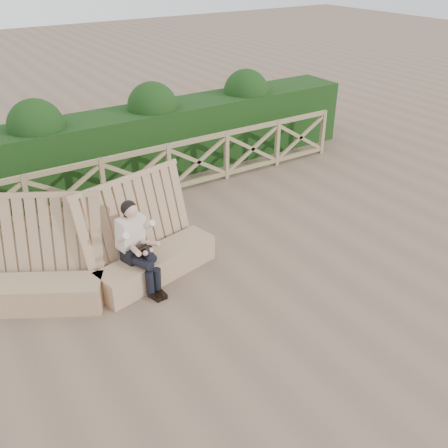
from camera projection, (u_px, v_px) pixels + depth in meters
ground at (234, 286)px, 7.73m from camera, size 60.00×60.00×0.00m
bench at (95, 266)px, 7.52m from camera, size 3.88×1.68×1.56m
woman at (136, 243)px, 7.42m from camera, size 0.50×0.91×1.41m
guardrail at (137, 177)px, 10.02m from camera, size 10.10×0.09×1.10m
hedge at (113, 149)px, 10.80m from camera, size 12.00×1.20×1.50m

